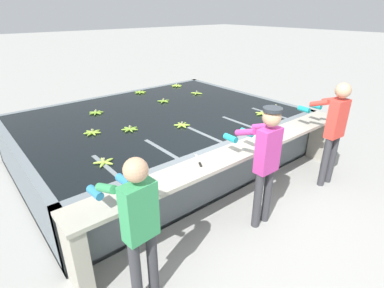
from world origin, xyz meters
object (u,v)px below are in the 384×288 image
banana_bunch_floating_4 (92,132)px  banana_bunch_floating_5 (130,129)px  banana_bunch_floating_10 (164,101)px  worker_0 (138,221)px  banana_bunch_floating_3 (96,113)px  banana_bunch_floating_1 (262,114)px  banana_bunch_floating_8 (197,93)px  knife_0 (199,162)px  banana_bunch_floating_2 (140,92)px  banana_bunch_floating_0 (104,162)px  banana_bunch_floating_9 (177,86)px  banana_bunch_floating_6 (182,125)px  banana_bunch_floating_7 (275,107)px  worker_2 (334,125)px  worker_1 (265,157)px

banana_bunch_floating_4 → banana_bunch_floating_5: same height
banana_bunch_floating_10 → worker_0: bearing=-128.1°
banana_bunch_floating_3 → banana_bunch_floating_4: 1.02m
banana_bunch_floating_1 → banana_bunch_floating_8: size_ratio=1.12×
banana_bunch_floating_1 → knife_0: 2.29m
banana_bunch_floating_2 → banana_bunch_floating_3: (-1.43, -0.78, 0.00)m
banana_bunch_floating_0 → banana_bunch_floating_9: (3.23, 2.74, -0.00)m
banana_bunch_floating_2 → banana_bunch_floating_6: 2.42m
banana_bunch_floating_3 → banana_bunch_floating_4: (-0.46, -0.91, 0.00)m
banana_bunch_floating_2 → banana_bunch_floating_6: (-0.58, -2.34, 0.00)m
worker_0 → banana_bunch_floating_6: 2.57m
banana_bunch_floating_1 → banana_bunch_floating_4: bearing=158.1°
banana_bunch_floating_9 → banana_bunch_floating_7: bearing=-81.3°
banana_bunch_floating_4 → knife_0: banana_bunch_floating_4 is taller
banana_bunch_floating_3 → banana_bunch_floating_6: size_ratio=0.99×
banana_bunch_floating_4 → banana_bunch_floating_3: bearing=63.4°
worker_2 → banana_bunch_floating_0: worker_2 is taller
banana_bunch_floating_10 → banana_bunch_floating_2: bearing=90.2°
banana_bunch_floating_3 → banana_bunch_floating_6: bearing=-61.6°
banana_bunch_floating_7 → banana_bunch_floating_9: same height
banana_bunch_floating_3 → banana_bunch_floating_9: 2.59m
banana_bunch_floating_4 → banana_bunch_floating_8: 2.95m
worker_0 → banana_bunch_floating_2: worker_0 is taller
worker_2 → banana_bunch_floating_3: bearing=126.8°
worker_2 → banana_bunch_floating_10: bearing=108.8°
banana_bunch_floating_9 → worker_2: bearing=-89.6°
banana_bunch_floating_3 → banana_bunch_floating_10: bearing=-7.3°
banana_bunch_floating_7 → banana_bunch_floating_9: 2.76m
banana_bunch_floating_0 → banana_bunch_floating_4: same height
banana_bunch_floating_9 → banana_bunch_floating_1: bearing=-92.0°
banana_bunch_floating_2 → banana_bunch_floating_5: size_ratio=1.00×
worker_2 → banana_bunch_floating_4: (-2.97, 2.44, -0.12)m
banana_bunch_floating_6 → banana_bunch_floating_10: bearing=67.1°
banana_bunch_floating_3 → banana_bunch_floating_5: size_ratio=1.00×
worker_0 → banana_bunch_floating_3: worker_0 is taller
banana_bunch_floating_3 → banana_bunch_floating_4: bearing=-116.6°
worker_0 → banana_bunch_floating_7: worker_0 is taller
worker_0 → banana_bunch_floating_4: 2.48m
banana_bunch_floating_5 → banana_bunch_floating_1: bearing=-21.1°
banana_bunch_floating_2 → banana_bunch_floating_5: 2.37m
banana_bunch_floating_9 → knife_0: 4.18m
banana_bunch_floating_2 → knife_0: size_ratio=0.88×
worker_1 → banana_bunch_floating_0: (-1.58, 1.33, -0.09)m
banana_bunch_floating_1 → banana_bunch_floating_8: (0.01, 1.92, 0.00)m
banana_bunch_floating_0 → banana_bunch_floating_1: size_ratio=0.97×
banana_bunch_floating_0 → banana_bunch_floating_2: 3.52m
banana_bunch_floating_3 → worker_1: bearing=-76.0°
banana_bunch_floating_10 → knife_0: (-1.23, -2.57, -0.01)m
banana_bunch_floating_10 → knife_0: size_ratio=0.86×
worker_0 → banana_bunch_floating_4: (0.57, 2.41, -0.04)m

